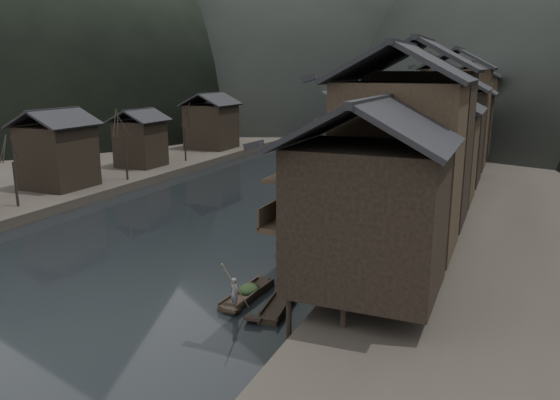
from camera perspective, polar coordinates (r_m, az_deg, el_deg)
The scene contains 12 objects.
water at distance 42.63m, azimuth -11.58°, elevation -4.82°, with size 300.00×300.00×0.00m, color black.
left_bank at distance 94.41m, azimuth -15.39°, elevation 5.37°, with size 40.00×200.00×1.20m, color #2D2823.
stilt_houses at distance 52.99m, azimuth 16.61°, elevation 8.16°, with size 9.00×67.60×15.62m.
left_houses at distance 69.39m, azimuth -16.39°, elevation 6.73°, with size 8.10×53.20×8.73m.
bare_trees at distance 60.15m, azimuth -19.39°, elevation 5.98°, with size 3.58×43.99×7.15m.
moored_sampans at distance 51.14m, azimuth 9.42°, elevation -1.40°, with size 2.78×47.96×0.47m.
midriver_boats at distance 84.26m, azimuth 9.32°, elevation 4.47°, with size 14.75×21.81×0.45m.
stone_bridge at distance 107.95m, azimuth 10.72°, elevation 8.99°, with size 40.00×6.00×9.00m.
hero_sampan at distance 32.88m, azimuth -3.41°, elevation -9.81°, with size 1.42×5.35×0.44m.
cargo_heap at distance 32.86m, azimuth -3.26°, elevation -8.72°, with size 1.17×1.53×0.70m, color black.
boatman at distance 30.89m, azimuth -4.79°, elevation -9.19°, with size 0.64×0.42×1.75m, color #5E5E61.
bamboo_pole at distance 29.88m, azimuth -4.55°, elevation -4.57°, with size 0.06×0.06×4.08m, color #8C7A51.
Camera 1 is at (23.44, -33.06, 13.22)m, focal length 35.00 mm.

